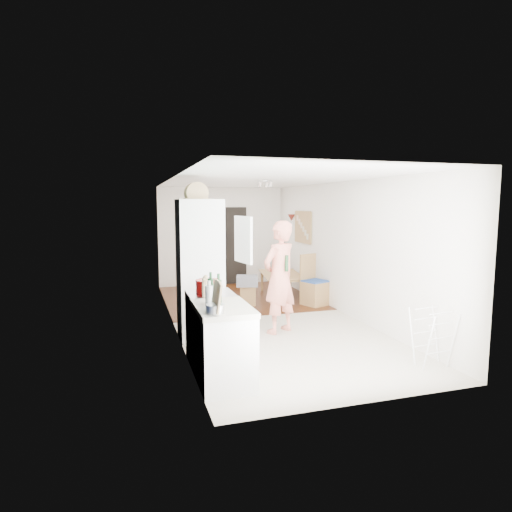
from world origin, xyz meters
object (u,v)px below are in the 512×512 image
stool (248,295)px  drying_rack (432,338)px  dining_table (282,287)px  dining_chair (315,280)px  person (279,267)px

stool → drying_rack: size_ratio=0.55×
dining_table → stool: dining_table is taller
dining_table → stool: bearing=129.9°
dining_chair → stool: 1.41m
dining_chair → drying_rack: bearing=-110.8°
dining_chair → stool: dining_chair is taller
dining_table → drying_rack: size_ratio=1.70×
dining_table → stool: (-0.96, -0.55, -0.02)m
person → stool: size_ratio=5.16×
person → drying_rack: bearing=96.9°
dining_table → person: bearing=168.7°
person → stool: (0.02, 1.94, -0.87)m
dining_chair → stool: (-1.32, 0.40, -0.32)m
dining_chair → drying_rack: size_ratio=1.40×
stool → drying_rack: (1.36, -3.89, 0.17)m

